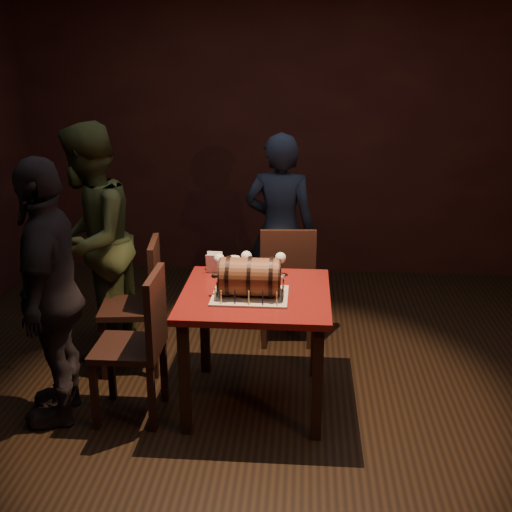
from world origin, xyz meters
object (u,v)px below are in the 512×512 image
Objects in this scene: person_back at (280,231)px; wine_glass_left at (219,260)px; pub_table at (256,309)px; wine_glass_right at (281,259)px; chair_left_front at (141,338)px; wine_glass_mid at (246,257)px; chair_back at (287,279)px; chair_left_rear at (142,298)px; person_left_front at (51,293)px; barrel_cake at (250,277)px; person_left_rear at (90,242)px; pint_of_ale at (234,268)px.

wine_glass_left is at bearing 78.12° from person_back.
person_back reaches higher than pub_table.
pub_table is 0.42m from wine_glass_left.
chair_left_front is at bearing -147.69° from wine_glass_right.
person_back is (0.09, 1.28, 0.14)m from pub_table.
wine_glass_mid is 0.69m from chair_back.
wine_glass_mid is 0.82m from chair_left_rear.
person_back reaches higher than wine_glass_left.
chair_back is (0.25, 0.55, -0.34)m from wine_glass_mid.
wine_glass_left is 0.68m from chair_left_rear.
person_left_front is (-1.27, -1.52, 0.03)m from person_back.
wine_glass_mid is at bearing -114.71° from chair_back.
wine_glass_right is at bearing 103.16° from person_left_front.
person_back reaches higher than barrel_cake.
person_left_rear is at bearing 165.69° from wine_glass_right.
person_back is (0.18, 0.97, -0.09)m from wine_glass_mid.
chair_back reaches higher than wine_glass_right.
person_left_front reaches higher than pub_table.
chair_back is at bearing 78.20° from barrel_cake.
person_left_rear is (-1.08, 0.43, 0.02)m from pint_of_ale.
pint_of_ale is at bearing -164.43° from wine_glass_right.
chair_left_front is (-0.52, -0.43, -0.30)m from pint_of_ale.
wine_glass_left is at bearing 167.51° from pint_of_ale.
wine_glass_mid is at bearing 52.99° from pint_of_ale.
pub_table is 0.92m from chair_left_rear.
wine_glass_mid is 1.00× the size of wine_glass_right.
chair_left_front is (-0.64, -0.14, -0.35)m from barrel_cake.
person_back is 0.92× the size of person_left_rear.
wine_glass_left is 0.11m from pint_of_ale.
person_left_rear reaches higher than wine_glass_right.
wine_glass_mid is 0.17× the size of chair_back.
chair_back is 1.45m from person_left_rear.
person_left_rear is (-1.21, 0.72, -0.03)m from barrel_cake.
wine_glass_mid is 1.07× the size of pint_of_ale.
barrel_cake is 2.54× the size of wine_glass_mid.
wine_glass_right is 0.66m from chair_back.
wine_glass_mid is at bearing 98.41° from barrel_cake.
chair_left_rear reaches higher than pub_table.
chair_back is at bearing 87.01° from wine_glass_right.
person_back reaches higher than chair_left_rear.
barrel_cake is at bearing -110.85° from pub_table.
person_left_front reaches higher than wine_glass_right.
person_back reaches higher than pint_of_ale.
person_left_front is (-1.10, -0.55, -0.06)m from wine_glass_mid.
person_left_rear reaches higher than person_left_front.
barrel_cake is 0.41m from wine_glass_right.
wine_glass_left is 0.82m from chair_back.
chair_left_front is at bearing 69.45° from person_back.
chair_left_rear is (-0.99, -0.45, 0.00)m from chair_back.
person_left_front reaches higher than chair_back.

